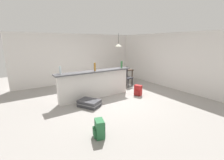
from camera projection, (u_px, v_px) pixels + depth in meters
The scene contains 14 objects.
ground_plane at pixel (112, 98), 6.01m from camera, with size 13.00×13.00×0.05m, color gray.
wall_back at pixel (80, 58), 8.18m from camera, with size 6.60×0.10×2.50m, color silver.
wall_right at pixel (160, 60), 7.57m from camera, with size 0.10×6.00×2.50m, color silver.
partition_half_wall at pixel (95, 85), 5.85m from camera, with size 2.80×0.20×1.01m, color silver.
bar_countertop at pixel (95, 71), 5.72m from camera, with size 2.96×0.40×0.05m, color #4C4C51.
bottle_clear at pixel (60, 70), 5.09m from camera, with size 0.07×0.07×0.26m, color silver.
bottle_amber at pixel (95, 67), 5.65m from camera, with size 0.07×0.07×0.29m, color #9E661E.
bottle_green at pixel (122, 64), 6.34m from camera, with size 0.08×0.08×0.27m, color #2D6B38.
dining_table at pixel (121, 71), 7.85m from camera, with size 1.10×0.80×0.74m.
dining_chair_near_partition at pixel (126, 76), 7.41m from camera, with size 0.49×0.49×0.93m.
pendant_lamp at pixel (118, 45), 7.55m from camera, with size 0.34×0.34×0.67m.
suitcase_flat_charcoal at pixel (89, 103), 5.16m from camera, with size 0.78×0.88×0.22m.
backpack_green at pixel (99, 129), 3.45m from camera, with size 0.30×0.32×0.42m.
backpack_red at pixel (138, 90), 6.20m from camera, with size 0.30×0.32×0.42m.
Camera 1 is at (-3.09, -4.75, 2.09)m, focal length 24.81 mm.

